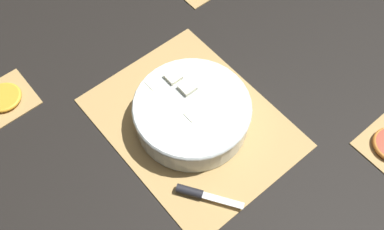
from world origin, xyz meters
name	(u,v)px	position (x,y,z in m)	size (l,w,h in m)	color
ground_plane	(192,123)	(0.00, 0.00, 0.00)	(6.00, 6.00, 0.00)	black
bamboo_mat_center	(192,122)	(0.00, 0.00, 0.00)	(0.44, 0.34, 0.01)	#A8844C
coaster_mat_far_right	(5,99)	(0.32, 0.29, 0.00)	(0.13, 0.13, 0.01)	#A8844C
fruit_salad_bowl	(191,112)	(0.00, 0.00, 0.05)	(0.26, 0.26, 0.08)	silver
paring_knife	(193,192)	(-0.13, 0.11, 0.01)	(0.13, 0.09, 0.02)	silver
orange_slice_whole	(4,97)	(0.32, 0.29, 0.01)	(0.08, 0.08, 0.01)	orange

